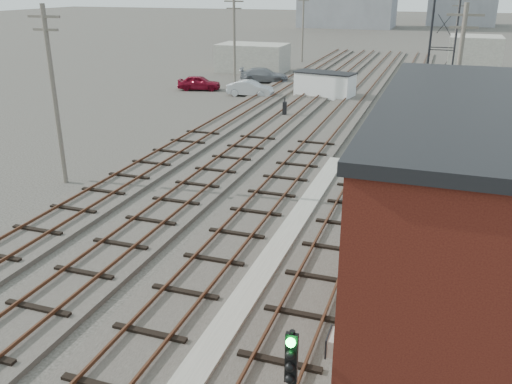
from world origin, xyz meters
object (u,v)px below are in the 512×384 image
at_px(site_trailer, 325,84).
at_px(car_grey, 264,75).
at_px(car_red, 199,83).
at_px(switch_stand, 285,109).
at_px(car_silver, 250,88).

xyz_separation_m(site_trailer, car_grey, (-7.86, 5.93, -0.41)).
xyz_separation_m(site_trailer, car_red, (-12.49, -0.50, -0.45)).
distance_m(switch_stand, car_red, 14.06).
distance_m(site_trailer, car_grey, 9.85).
bearing_deg(car_grey, site_trailer, -141.80).
bearing_deg(car_silver, switch_stand, -144.09).
distance_m(switch_stand, car_silver, 8.97).
distance_m(site_trailer, car_silver, 6.91).
height_order(site_trailer, car_silver, site_trailer).
xyz_separation_m(switch_stand, car_red, (-11.24, 8.44, 0.04)).
bearing_deg(switch_stand, car_red, 129.78).
relative_size(car_red, car_grey, 0.82).
height_order(car_silver, car_grey, car_grey).
bearing_deg(car_silver, site_trailer, -76.16).
relative_size(site_trailer, car_grey, 1.13).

